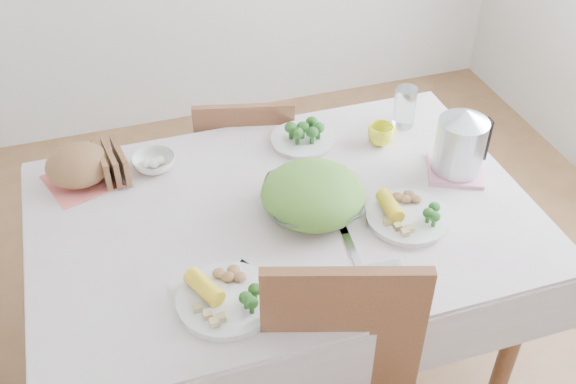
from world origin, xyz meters
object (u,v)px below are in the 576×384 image
object	(u,v)px
chair_far	(246,162)
electric_kettle	(461,141)
dinner_plate_left	(227,300)
salad_bowl	(313,202)
dinner_plate_right	(408,217)
yellow_mug	(381,135)
dining_table	(284,298)

from	to	relation	value
chair_far	electric_kettle	world-z (taller)	electric_kettle
chair_far	dinner_plate_left	distance (m)	1.05
salad_bowl	dinner_plate_left	xyz separation A→B (m)	(-0.34, -0.28, -0.03)
electric_kettle	dinner_plate_right	bearing A→B (deg)	-155.32
dinner_plate_left	dinner_plate_right	world-z (taller)	same
yellow_mug	dinner_plate_left	bearing A→B (deg)	-141.25
chair_far	yellow_mug	xyz separation A→B (m)	(0.38, -0.42, 0.33)
dining_table	dinner_plate_right	bearing A→B (deg)	-23.25
dining_table	yellow_mug	xyz separation A→B (m)	(0.42, 0.24, 0.42)
dining_table	electric_kettle	size ratio (longest dim) A/B	6.35
dinner_plate_right	dinner_plate_left	bearing A→B (deg)	-165.60
dining_table	electric_kettle	xyz separation A→B (m)	(0.59, 0.02, 0.51)
dinner_plate_left	yellow_mug	xyz separation A→B (m)	(0.67, 0.54, 0.02)
salad_bowl	dinner_plate_left	distance (m)	0.44
dining_table	salad_bowl	bearing A→B (deg)	-13.86
dining_table	dinner_plate_right	xyz separation A→B (m)	(0.34, -0.15, 0.40)
salad_bowl	yellow_mug	xyz separation A→B (m)	(0.34, 0.26, -0.00)
salad_bowl	dinner_plate_right	size ratio (longest dim) A/B	1.17
dinner_plate_right	yellow_mug	size ratio (longest dim) A/B	2.81
electric_kettle	salad_bowl	bearing A→B (deg)	175.65
dining_table	dinner_plate_right	world-z (taller)	dinner_plate_right
dinner_plate_left	dinner_plate_right	bearing A→B (deg)	14.40
dinner_plate_left	electric_kettle	xyz separation A→B (m)	(0.84, 0.32, 0.11)
electric_kettle	dinner_plate_left	bearing A→B (deg)	-168.30
dining_table	salad_bowl	world-z (taller)	salad_bowl
chair_far	electric_kettle	xyz separation A→B (m)	(0.54, -0.64, 0.42)
dining_table	dinner_plate_left	distance (m)	0.56
chair_far	electric_kettle	bearing A→B (deg)	143.57
dining_table	dinner_plate_left	xyz separation A→B (m)	(-0.25, -0.30, 0.40)
dining_table	dinner_plate_left	bearing A→B (deg)	-130.02
dinner_plate_left	yellow_mug	bearing A→B (deg)	38.75
dinner_plate_left	electric_kettle	bearing A→B (deg)	20.75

